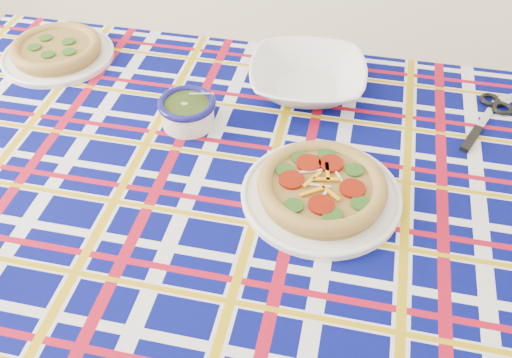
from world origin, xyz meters
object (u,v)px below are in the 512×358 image
(pesto_bowl, at_px, (187,110))
(main_focaccia_plate, at_px, (322,187))
(serving_bowl, at_px, (307,78))
(dining_table, at_px, (235,198))

(pesto_bowl, bearing_deg, main_focaccia_plate, -22.41)
(pesto_bowl, height_order, serving_bowl, pesto_bowl)
(main_focaccia_plate, xyz_separation_m, pesto_bowl, (-0.37, 0.15, 0.01))
(pesto_bowl, bearing_deg, serving_bowl, 42.99)
(pesto_bowl, distance_m, serving_bowl, 0.33)
(dining_table, relative_size, serving_bowl, 6.06)
(serving_bowl, bearing_deg, main_focaccia_plate, -71.59)
(dining_table, xyz_separation_m, pesto_bowl, (-0.16, 0.13, 0.13))
(main_focaccia_plate, bearing_deg, pesto_bowl, 157.59)
(serving_bowl, bearing_deg, pesto_bowl, -137.01)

